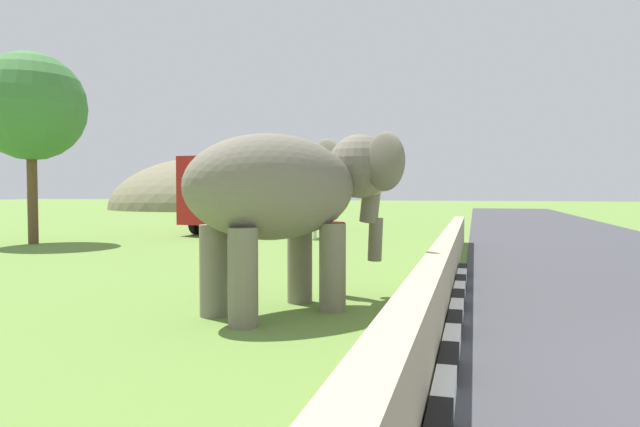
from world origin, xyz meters
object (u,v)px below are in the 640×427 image
at_px(person_handler, 333,247).
at_px(cow_near, 315,218).
at_px(bus_red, 245,189).
at_px(elephant, 292,191).

distance_m(person_handler, cow_near, 12.67).
bearing_deg(bus_red, cow_near, -126.24).
relative_size(elephant, bus_red, 0.48).
height_order(elephant, cow_near, elephant).
height_order(elephant, person_handler, elephant).
distance_m(elephant, cow_near, 14.02).
height_order(elephant, bus_red, bus_red).
bearing_deg(elephant, bus_red, 25.59).
bearing_deg(bus_red, elephant, -154.41).
relative_size(person_handler, cow_near, 0.87).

